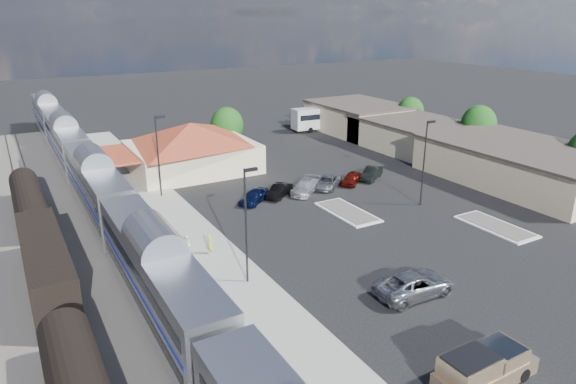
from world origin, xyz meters
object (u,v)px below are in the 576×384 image
pickup_truck (486,367)px  suv (415,284)px  station_depot (191,147)px  coach_bus (326,117)px

pickup_truck → suv: bearing=-20.7°
station_depot → coach_bus: station_depot is taller
station_depot → suv: station_depot is taller
station_depot → pickup_truck: station_depot is taller
station_depot → coach_bus: bearing=22.8°
suv → coach_bus: size_ratio=0.50×
pickup_truck → suv: 9.41m
station_depot → pickup_truck: (0.13, -46.33, -2.13)m
station_depot → coach_bus: (28.56, 12.00, -0.88)m
suv → station_depot: bearing=6.3°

